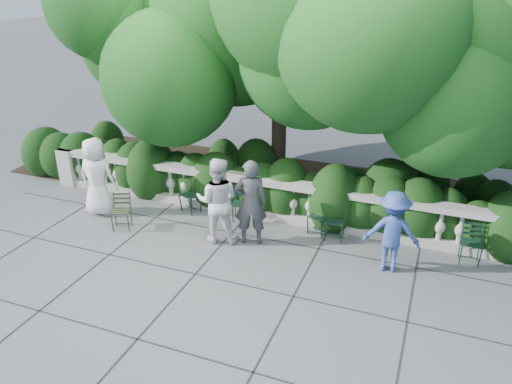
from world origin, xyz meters
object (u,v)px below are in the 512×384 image
(chair_b, at_px, (241,223))
(chair_e, at_px, (315,236))
(chair_f, at_px, (468,266))
(chair_c, at_px, (333,242))
(chair_a, at_px, (187,213))
(person_older_blue, at_px, (392,232))
(person_casual_man, at_px, (217,201))
(person_woman_grey, at_px, (250,202))
(chair_weathered, at_px, (122,231))
(person_businessman, at_px, (97,177))

(chair_b, xyz_separation_m, chair_e, (1.78, 0.03, 0.00))
(chair_e, height_order, chair_f, same)
(chair_c, distance_m, chair_e, 0.44)
(chair_a, distance_m, chair_b, 1.42)
(chair_b, xyz_separation_m, person_older_blue, (3.46, -0.72, 0.83))
(person_casual_man, bearing_deg, person_older_blue, 167.91)
(chair_e, bearing_deg, person_casual_man, -137.84)
(chair_c, bearing_deg, person_older_blue, -30.48)
(person_woman_grey, bearing_deg, chair_f, 168.82)
(chair_f, xyz_separation_m, chair_weathered, (-7.33, -1.29, 0.00))
(person_businessman, bearing_deg, chair_e, -177.25)
(chair_a, height_order, chair_f, same)
(chair_weathered, bearing_deg, person_casual_man, -11.92)
(chair_f, relative_size, chair_weathered, 1.00)
(person_businessman, height_order, person_woman_grey, person_woman_grey)
(chair_a, bearing_deg, person_woman_grey, 1.25)
(chair_f, relative_size, person_woman_grey, 0.44)
(chair_a, height_order, chair_e, same)
(person_casual_man, height_order, person_older_blue, person_casual_man)
(chair_c, xyz_separation_m, person_woman_grey, (-1.67, -0.63, 0.95))
(person_casual_man, bearing_deg, person_woman_grey, 178.83)
(chair_weathered, relative_size, person_casual_man, 0.44)
(chair_a, xyz_separation_m, chair_b, (1.42, 0.00, 0.00))
(chair_f, xyz_separation_m, person_casual_man, (-5.11, -0.84, 0.95))
(chair_c, xyz_separation_m, person_older_blue, (1.26, -0.63, 0.83))
(chair_b, height_order, chair_e, same)
(chair_e, bearing_deg, chair_weathered, -144.96)
(chair_c, xyz_separation_m, person_businessman, (-5.58, -0.62, 0.95))
(chair_c, relative_size, person_businessman, 0.44)
(chair_e, distance_m, person_casual_man, 2.33)
(chair_c, bearing_deg, chair_weathered, -168.57)
(chair_a, height_order, person_casual_man, person_casual_man)
(chair_c, height_order, chair_weathered, same)
(chair_a, distance_m, chair_c, 3.62)
(chair_f, bearing_deg, person_woman_grey, -174.07)
(chair_f, bearing_deg, chair_c, 178.18)
(person_older_blue, bearing_deg, person_businessman, -6.77)
(chair_b, height_order, person_casual_man, person_casual_man)
(chair_f, xyz_separation_m, person_older_blue, (-1.49, -0.68, 0.83))
(chair_c, height_order, person_older_blue, person_older_blue)
(chair_b, relative_size, person_older_blue, 0.50)
(chair_e, height_order, person_businessman, person_businessman)
(person_businessman, distance_m, person_woman_grey, 3.91)
(person_woman_grey, bearing_deg, person_businessman, -20.04)
(chair_c, bearing_deg, person_woman_grey, -163.06)
(person_businessman, relative_size, person_casual_man, 1.00)
(chair_b, height_order, person_older_blue, person_older_blue)
(person_businessman, height_order, person_casual_man, same)
(chair_e, bearing_deg, chair_f, 15.74)
(chair_c, relative_size, chair_e, 1.00)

